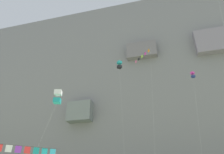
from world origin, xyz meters
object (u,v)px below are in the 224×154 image
(kite_box_upper_left, at_px, (58,97))
(kite_box_far_right, at_px, (119,65))
(kite_box_far_left, at_px, (193,75))
(kite_banner_upper_right, at_px, (27,151))
(kite_banner_high_center, at_px, (143,60))

(kite_box_upper_left, bearing_deg, kite_box_far_right, 80.79)
(kite_box_far_left, bearing_deg, kite_banner_upper_right, -131.48)
(kite_box_far_right, height_order, kite_box_upper_left, kite_box_far_right)
(kite_box_far_right, distance_m, kite_banner_upper_right, 38.00)
(kite_banner_upper_right, height_order, kite_box_upper_left, kite_box_upper_left)
(kite_box_far_right, distance_m, kite_box_upper_left, 29.07)
(kite_banner_high_center, relative_size, kite_box_upper_left, 2.06)
(kite_banner_high_center, height_order, kite_box_far_left, kite_banner_high_center)
(kite_banner_upper_right, distance_m, kite_box_upper_left, 9.37)
(kite_box_far_right, bearing_deg, kite_banner_upper_right, -96.18)
(kite_banner_upper_right, bearing_deg, kite_box_upper_left, 96.90)
(kite_box_far_right, xyz_separation_m, kite_box_upper_left, (-3.66, -22.59, -17.92))
(kite_banner_upper_right, bearing_deg, kite_box_far_left, 48.52)
(kite_banner_high_center, xyz_separation_m, kite_box_far_left, (9.84, -0.52, -5.73))
(kite_banner_upper_right, xyz_separation_m, kite_box_far_left, (19.46, 22.01, 17.03))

